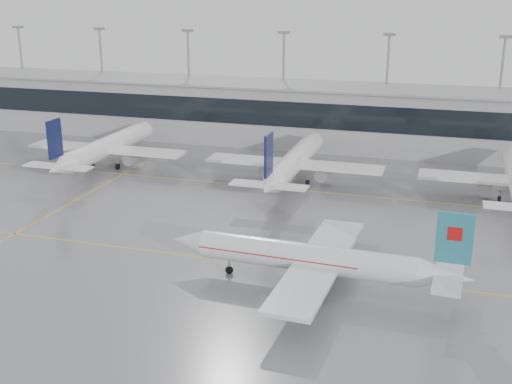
% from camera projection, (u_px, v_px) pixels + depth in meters
% --- Properties ---
extents(ground, '(320.00, 320.00, 0.00)m').
position_uv_depth(ground, '(227.00, 261.00, 76.97)').
color(ground, gray).
rests_on(ground, ground).
extents(taxi_line_main, '(120.00, 0.25, 0.01)m').
position_uv_depth(taxi_line_main, '(227.00, 261.00, 76.97)').
color(taxi_line_main, gold).
rests_on(taxi_line_main, ground).
extents(taxi_line_north, '(120.00, 0.25, 0.01)m').
position_uv_depth(taxi_line_north, '(288.00, 189.00, 104.29)').
color(taxi_line_north, gold).
rests_on(taxi_line_north, ground).
extents(taxi_line_cross, '(0.25, 60.00, 0.01)m').
position_uv_depth(taxi_line_cross, '(76.00, 200.00, 99.02)').
color(taxi_line_cross, gold).
rests_on(taxi_line_cross, ground).
extents(terminal, '(180.00, 15.00, 12.00)m').
position_uv_depth(terminal, '(327.00, 117.00, 131.62)').
color(terminal, '#98979B').
rests_on(terminal, ground).
extents(terminal_glass, '(180.00, 0.20, 5.00)m').
position_uv_depth(terminal_glass, '(320.00, 116.00, 124.29)').
color(terminal_glass, black).
rests_on(terminal_glass, ground).
extents(terminal_roof, '(182.00, 16.00, 0.40)m').
position_uv_depth(terminal_roof, '(328.00, 87.00, 129.73)').
color(terminal_roof, gray).
rests_on(terminal_roof, ground).
extents(light_masts, '(156.40, 1.00, 22.60)m').
position_uv_depth(light_masts, '(334.00, 77.00, 134.85)').
color(light_masts, gray).
rests_on(light_masts, ground).
extents(air_canada_jet, '(33.65, 26.13, 10.25)m').
position_uv_depth(air_canada_jet, '(317.00, 260.00, 69.24)').
color(air_canada_jet, silver).
rests_on(air_canada_jet, ground).
extents(parked_jet_b, '(29.64, 36.96, 11.72)m').
position_uv_depth(parked_jet_b, '(107.00, 147.00, 116.31)').
color(parked_jet_b, white).
rests_on(parked_jet_b, ground).
extents(parked_jet_c, '(29.64, 36.96, 11.72)m').
position_uv_depth(parked_jet_c, '(294.00, 162.00, 106.53)').
color(parked_jet_c, white).
rests_on(parked_jet_c, ground).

